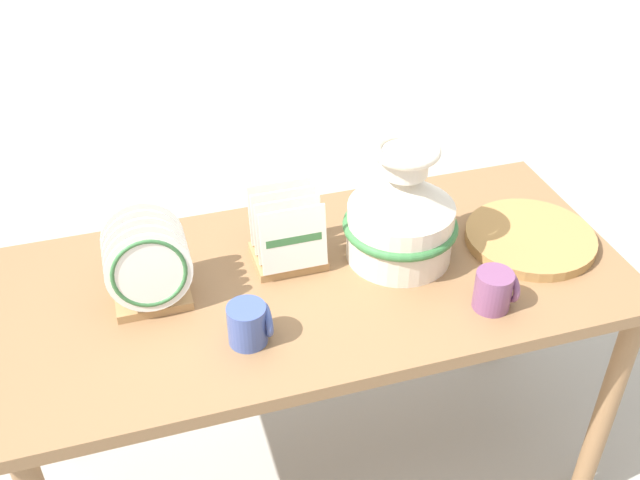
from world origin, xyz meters
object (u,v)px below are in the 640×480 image
object	(u,v)px
ceramic_vase	(401,213)
mug_plum_glaze	(495,290)
wicker_charger_stack	(530,238)
dish_rack_round_plates	(148,269)
mug_cobalt_glaze	(249,324)
dish_rack_square_plates	(287,239)

from	to	relation	value
ceramic_vase	mug_plum_glaze	distance (m)	0.29
ceramic_vase	wicker_charger_stack	world-z (taller)	ceramic_vase
mug_plum_glaze	dish_rack_round_plates	bearing A→B (deg)	161.51
mug_plum_glaze	mug_cobalt_glaze	xyz separation A→B (m)	(-0.56, 0.05, 0.00)
ceramic_vase	dish_rack_round_plates	distance (m)	0.61
dish_rack_round_plates	mug_plum_glaze	distance (m)	0.79
mug_plum_glaze	mug_cobalt_glaze	bearing A→B (deg)	174.66
dish_rack_square_plates	wicker_charger_stack	xyz separation A→B (m)	(0.62, -0.11, -0.05)
wicker_charger_stack	mug_cobalt_glaze	xyz separation A→B (m)	(-0.77, -0.14, 0.03)
ceramic_vase	mug_plum_glaze	bearing A→B (deg)	-60.73
ceramic_vase	dish_rack_round_plates	size ratio (longest dim) A/B	1.45
mug_plum_glaze	mug_cobalt_glaze	size ratio (longest dim) A/B	1.00
dish_rack_round_plates	wicker_charger_stack	distance (m)	0.96
wicker_charger_stack	dish_rack_round_plates	bearing A→B (deg)	176.74
mug_plum_glaze	dish_rack_square_plates	bearing A→B (deg)	142.99
mug_cobalt_glaze	wicker_charger_stack	bearing A→B (deg)	10.56
dish_rack_round_plates	wicker_charger_stack	size ratio (longest dim) A/B	0.65
dish_rack_round_plates	dish_rack_square_plates	size ratio (longest dim) A/B	1.17
dish_rack_round_plates	mug_cobalt_glaze	xyz separation A→B (m)	(0.19, -0.20, -0.04)
wicker_charger_stack	mug_plum_glaze	distance (m)	0.29
dish_rack_round_plates	mug_cobalt_glaze	size ratio (longest dim) A/B	2.27
dish_rack_square_plates	mug_plum_glaze	world-z (taller)	dish_rack_square_plates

